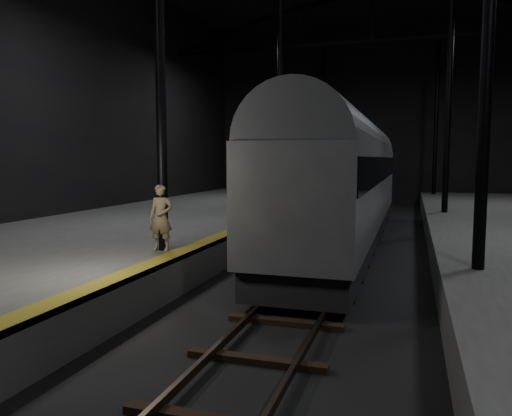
% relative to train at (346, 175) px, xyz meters
% --- Properties ---
extents(ground, '(44.00, 44.00, 0.00)m').
position_rel_train_xyz_m(ground, '(0.00, -3.49, -2.77)').
color(ground, black).
rests_on(ground, ground).
extents(platform_left, '(9.00, 43.80, 1.00)m').
position_rel_train_xyz_m(platform_left, '(-7.50, -3.49, -2.27)').
color(platform_left, '#4B4B48').
rests_on(platform_left, ground).
extents(tactile_strip, '(0.50, 43.80, 0.01)m').
position_rel_train_xyz_m(tactile_strip, '(-3.25, -3.49, -1.76)').
color(tactile_strip, olive).
rests_on(tactile_strip, platform_left).
extents(track, '(2.40, 43.00, 0.24)m').
position_rel_train_xyz_m(track, '(0.00, -3.49, -2.70)').
color(track, '#3F3328').
rests_on(track, ground).
extents(train, '(2.78, 18.55, 4.96)m').
position_rel_train_xyz_m(train, '(0.00, 0.00, 0.00)').
color(train, '#919398').
rests_on(train, ground).
extents(woman, '(0.66, 0.45, 1.73)m').
position_rel_train_xyz_m(woman, '(-3.80, -7.60, -0.90)').
color(woman, '#907D58').
rests_on(woman, platform_left).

